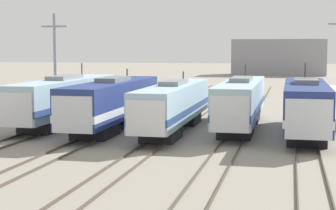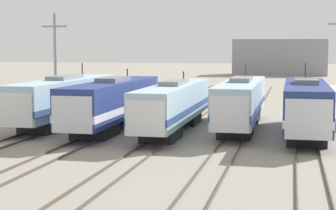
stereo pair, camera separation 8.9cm
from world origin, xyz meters
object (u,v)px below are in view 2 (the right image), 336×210
at_px(catenary_tower_left, 56,64).
at_px(locomotive_center, 173,106).
at_px(locomotive_far_left, 63,99).
at_px(locomotive_center_left, 112,103).
at_px(locomotive_center_right, 241,103).
at_px(locomotive_far_right, 306,107).

bearing_deg(catenary_tower_left, locomotive_center, -23.98).
relative_size(locomotive_far_left, locomotive_center_left, 1.04).
distance_m(locomotive_far_left, locomotive_center_left, 5.43).
distance_m(locomotive_far_left, locomotive_center_right, 15.07).
xyz_separation_m(locomotive_far_right, catenary_tower_left, (-22.07, 5.16, 2.89)).
bearing_deg(locomotive_far_right, locomotive_center_right, 152.06).
height_order(locomotive_center_left, locomotive_far_right, locomotive_far_right).
xyz_separation_m(locomotive_far_left, locomotive_far_right, (20.08, -2.18, 0.02)).
bearing_deg(locomotive_center, locomotive_far_left, 166.76).
bearing_deg(locomotive_center_right, locomotive_center_left, -165.79).
bearing_deg(locomotive_far_right, locomotive_center, -178.93).
distance_m(locomotive_far_left, locomotive_far_right, 20.20).
xyz_separation_m(locomotive_far_left, locomotive_center, (10.04, -2.36, -0.08)).
height_order(locomotive_far_left, locomotive_center_left, locomotive_far_left).
bearing_deg(locomotive_center_right, locomotive_far_left, -178.15).
bearing_deg(catenary_tower_left, locomotive_center_left, -35.75).
height_order(locomotive_center_right, locomotive_far_right, locomotive_far_right).
relative_size(locomotive_center_left, locomotive_far_right, 1.09).
relative_size(locomotive_center, catenary_tower_left, 1.84).
height_order(locomotive_far_left, locomotive_center_right, locomotive_far_left).
bearing_deg(locomotive_center_left, catenary_tower_left, 144.25).
distance_m(locomotive_far_left, locomotive_center, 10.32).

